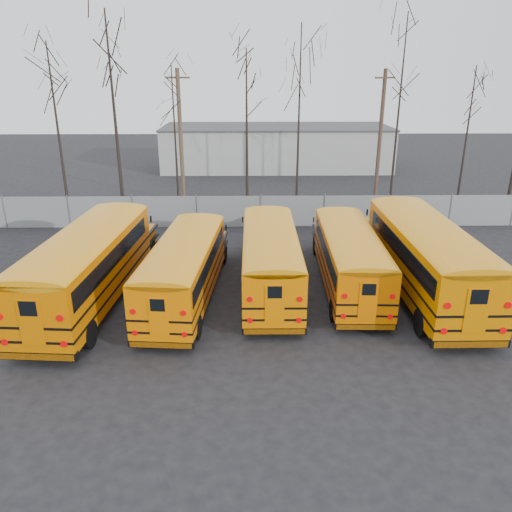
{
  "coord_description": "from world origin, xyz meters",
  "views": [
    {
      "loc": [
        -0.74,
        -18.31,
        9.43
      ],
      "look_at": [
        -0.43,
        2.45,
        1.6
      ],
      "focal_mm": 35.0,
      "sensor_mm": 36.0,
      "label": 1
    }
  ],
  "objects_px": {
    "bus_a": "(89,260)",
    "bus_c": "(270,255)",
    "bus_e": "(425,252)",
    "utility_pole_right": "(380,134)",
    "bus_d": "(349,254)",
    "utility_pole_left": "(181,137)",
    "bus_b": "(185,264)"
  },
  "relations": [
    {
      "from": "bus_a",
      "to": "bus_d",
      "type": "bearing_deg",
      "value": 10.68
    },
    {
      "from": "utility_pole_left",
      "to": "utility_pole_right",
      "type": "xyz_separation_m",
      "value": [
        14.67,
        1.4,
        -0.02
      ]
    },
    {
      "from": "bus_a",
      "to": "bus_b",
      "type": "bearing_deg",
      "value": 5.73
    },
    {
      "from": "bus_b",
      "to": "bus_e",
      "type": "xyz_separation_m",
      "value": [
        10.36,
        0.57,
        0.29
      ]
    },
    {
      "from": "bus_b",
      "to": "utility_pole_left",
      "type": "distance_m",
      "value": 17.18
    },
    {
      "from": "bus_a",
      "to": "bus_c",
      "type": "bearing_deg",
      "value": 12.42
    },
    {
      "from": "utility_pole_right",
      "to": "bus_a",
      "type": "bearing_deg",
      "value": -153.17
    },
    {
      "from": "bus_a",
      "to": "bus_c",
      "type": "height_order",
      "value": "bus_a"
    },
    {
      "from": "bus_b",
      "to": "utility_pole_right",
      "type": "distance_m",
      "value": 22.28
    },
    {
      "from": "bus_e",
      "to": "utility_pole_left",
      "type": "bearing_deg",
      "value": 127.49
    },
    {
      "from": "bus_d",
      "to": "utility_pole_left",
      "type": "bearing_deg",
      "value": 122.84
    },
    {
      "from": "bus_a",
      "to": "bus_c",
      "type": "distance_m",
      "value": 7.7
    },
    {
      "from": "bus_e",
      "to": "utility_pole_right",
      "type": "bearing_deg",
      "value": 82.75
    },
    {
      "from": "bus_c",
      "to": "bus_b",
      "type": "bearing_deg",
      "value": -164.41
    },
    {
      "from": "bus_a",
      "to": "bus_e",
      "type": "xyz_separation_m",
      "value": [
        14.33,
        0.68,
        0.04
      ]
    },
    {
      "from": "bus_b",
      "to": "bus_d",
      "type": "xyz_separation_m",
      "value": [
        7.2,
        1.17,
        -0.01
      ]
    },
    {
      "from": "bus_b",
      "to": "bus_c",
      "type": "xyz_separation_m",
      "value": [
        3.65,
        1.0,
        0.04
      ]
    },
    {
      "from": "bus_c",
      "to": "utility_pole_left",
      "type": "bearing_deg",
      "value": 110.47
    },
    {
      "from": "bus_b",
      "to": "bus_d",
      "type": "bearing_deg",
      "value": 14.01
    },
    {
      "from": "bus_e",
      "to": "utility_pole_left",
      "type": "distance_m",
      "value": 20.64
    },
    {
      "from": "utility_pole_left",
      "to": "bus_d",
      "type": "bearing_deg",
      "value": -57.39
    },
    {
      "from": "utility_pole_left",
      "to": "bus_b",
      "type": "bearing_deg",
      "value": -81.07
    },
    {
      "from": "bus_b",
      "to": "bus_e",
      "type": "height_order",
      "value": "bus_e"
    },
    {
      "from": "utility_pole_left",
      "to": "bus_c",
      "type": "bearing_deg",
      "value": -68.16
    },
    {
      "from": "bus_b",
      "to": "utility_pole_left",
      "type": "height_order",
      "value": "utility_pole_left"
    },
    {
      "from": "bus_e",
      "to": "utility_pole_left",
      "type": "height_order",
      "value": "utility_pole_left"
    },
    {
      "from": "bus_a",
      "to": "utility_pole_right",
      "type": "xyz_separation_m",
      "value": [
        16.51,
        18.25,
        2.93
      ]
    },
    {
      "from": "bus_a",
      "to": "bus_d",
      "type": "relative_size",
      "value": 1.16
    },
    {
      "from": "bus_a",
      "to": "utility_pole_right",
      "type": "bearing_deg",
      "value": 52.02
    },
    {
      "from": "bus_c",
      "to": "bus_e",
      "type": "relative_size",
      "value": 0.87
    },
    {
      "from": "bus_a",
      "to": "bus_e",
      "type": "bearing_deg",
      "value": 6.87
    },
    {
      "from": "utility_pole_right",
      "to": "bus_e",
      "type": "bearing_deg",
      "value": -118.1
    }
  ]
}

